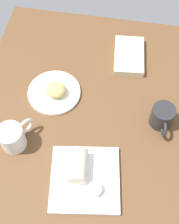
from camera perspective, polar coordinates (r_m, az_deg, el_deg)
dining_table at (r=127.24cm, az=-1.33°, el=-0.16°), size 110.00×90.00×4.00cm
round_plate at (r=130.20cm, az=-6.56°, el=3.60°), size 22.09×22.09×1.40cm
scone_pastry at (r=127.15cm, az=-6.26°, el=4.11°), size 9.75×10.30×4.77cm
square_plate at (r=112.64cm, az=-0.83°, el=-12.32°), size 27.88×27.88×1.60cm
sauce_cup at (r=109.36cm, az=0.98°, el=-14.15°), size 5.02×5.02×2.39cm
breakfast_wrap at (r=109.80cm, az=-2.29°, el=-9.89°), size 12.42×8.19×7.01cm
book_stack at (r=141.53cm, az=7.33°, el=10.29°), size 22.14×14.81×3.16cm
coffee_mug at (r=122.02cm, az=13.34°, el=-0.69°), size 13.78×8.89×9.28cm
second_mug at (r=117.38cm, az=-14.03°, el=-4.51°), size 13.51×10.81×10.37cm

